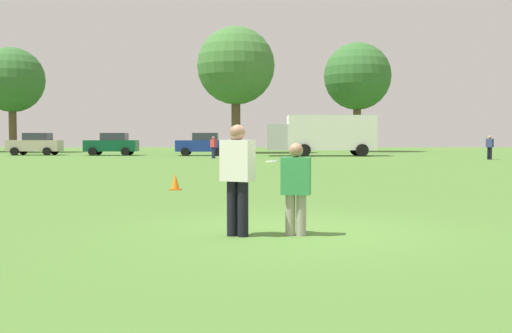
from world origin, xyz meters
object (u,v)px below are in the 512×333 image
object	(u,v)px
parked_car_center	(112,144)
parked_car_mid_left	(35,144)
player_defender	(296,184)
player_thrower	(238,174)
parked_car_mid_right	(203,144)
bystander_far_jogger	(490,146)
bystander_sideline_watcher	(213,146)
traffic_cone	(175,182)
box_truck	(323,134)
frisbee	(274,161)

from	to	relation	value
parked_car_center	parked_car_mid_left	bearing A→B (deg)	176.17
player_defender	player_thrower	bearing A→B (deg)	-175.26
parked_car_mid_right	bystander_far_jogger	world-z (taller)	parked_car_mid_right
player_defender	bystander_sideline_watcher	world-z (taller)	bystander_sideline_watcher
traffic_cone	bystander_sideline_watcher	world-z (taller)	bystander_sideline_watcher
player_thrower	parked_car_mid_right	xyz separation A→B (m)	(-4.48, 40.23, -0.06)
parked_car_mid_right	bystander_sideline_watcher	xyz separation A→B (m)	(1.34, -6.28, -0.05)
parked_car_mid_left	box_truck	world-z (taller)	box_truck
parked_car_center	bystander_sideline_watcher	distance (m)	11.17
bystander_far_jogger	frisbee	bearing A→B (deg)	-115.04
player_defender	parked_car_mid_right	world-z (taller)	parked_car_mid_right
frisbee	parked_car_mid_right	xyz separation A→B (m)	(-5.05, 40.00, -0.24)
frisbee	parked_car_mid_left	xyz separation A→B (m)	(-18.94, 41.02, -0.24)
parked_car_mid_left	bystander_far_jogger	size ratio (longest dim) A/B	2.64
player_defender	box_truck	world-z (taller)	box_truck
frisbee	traffic_cone	world-z (taller)	frisbee
player_defender	frisbee	world-z (taller)	player_defender
player_thrower	parked_car_mid_left	distance (m)	45.15
bystander_far_jogger	player_thrower	bearing A→B (deg)	-115.72
bystander_sideline_watcher	bystander_far_jogger	world-z (taller)	bystander_far_jogger
box_truck	traffic_cone	bearing A→B (deg)	-103.08
player_thrower	parked_car_center	world-z (taller)	parked_car_center
player_defender	parked_car_mid_left	bearing A→B (deg)	115.09
bystander_far_jogger	bystander_sideline_watcher	bearing A→B (deg)	174.01
player_thrower	parked_car_mid_left	bearing A→B (deg)	114.00
parked_car_mid_left	bystander_far_jogger	world-z (taller)	parked_car_mid_left
traffic_cone	bystander_sideline_watcher	size ratio (longest dim) A/B	0.31
box_truck	bystander_far_jogger	distance (m)	12.76
bystander_sideline_watcher	player_thrower	bearing A→B (deg)	-84.71
parked_car_mid_left	bystander_far_jogger	distance (m)	35.02
traffic_cone	parked_car_center	distance (m)	33.88
parked_car_center	player_defender	bearing A→B (deg)	-72.48
player_defender	parked_car_center	world-z (taller)	parked_car_center
traffic_cone	bystander_far_jogger	xyz separation A→B (m)	(17.59, 23.62, 0.68)
traffic_cone	bystander_far_jogger	size ratio (longest dim) A/B	0.30
player_thrower	bystander_sideline_watcher	distance (m)	34.09
player_defender	bystander_far_jogger	size ratio (longest dim) A/B	0.91
player_thrower	bystander_sideline_watcher	world-z (taller)	player_thrower
parked_car_center	bystander_sideline_watcher	bearing A→B (deg)	-37.98
frisbee	parked_car_mid_right	world-z (taller)	parked_car_mid_right
parked_car_center	box_truck	size ratio (longest dim) A/B	0.50
player_thrower	traffic_cone	xyz separation A→B (m)	(-2.17, 8.38, -0.75)
traffic_cone	parked_car_mid_left	world-z (taller)	parked_car_mid_left
player_defender	box_truck	distance (m)	39.51
player_thrower	parked_car_mid_right	bearing A→B (deg)	96.36
box_truck	bystander_sideline_watcher	bearing A→B (deg)	-146.47
box_truck	bystander_sideline_watcher	xyz separation A→B (m)	(-8.17, -5.41, -0.88)
traffic_cone	parked_car_mid_left	distance (m)	36.65
player_thrower	traffic_cone	bearing A→B (deg)	104.53
parked_car_mid_left	player_thrower	bearing A→B (deg)	-66.00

